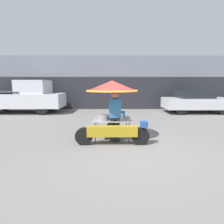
% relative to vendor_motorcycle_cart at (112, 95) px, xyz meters
% --- Properties ---
extents(ground_plane, '(36.00, 36.00, 0.00)m').
position_rel_vendor_motorcycle_cart_xyz_m(ground_plane, '(0.54, -0.89, -1.51)').
color(ground_plane, slate).
extents(shopfront_building, '(28.00, 2.06, 3.94)m').
position_rel_vendor_motorcycle_cart_xyz_m(shopfront_building, '(0.54, 8.36, 0.45)').
color(shopfront_building, gray).
rests_on(shopfront_building, ground).
extents(vendor_motorcycle_cart, '(2.30, 1.75, 1.99)m').
position_rel_vendor_motorcycle_cart_xyz_m(vendor_motorcycle_cart, '(0.00, 0.00, 0.00)').
color(vendor_motorcycle_cart, black).
rests_on(vendor_motorcycle_cart, ground).
extents(vendor_person, '(0.38, 0.22, 1.63)m').
position_rel_vendor_motorcycle_cart_xyz_m(vendor_person, '(0.09, -0.27, -0.59)').
color(vendor_person, '#2D2D33').
rests_on(vendor_person, ground).
extents(parked_car, '(4.20, 1.82, 1.49)m').
position_rel_vendor_motorcycle_cart_xyz_m(parked_car, '(5.56, 5.54, -0.75)').
color(parked_car, black).
rests_on(parked_car, ground).
extents(pickup_truck, '(5.35, 1.95, 2.12)m').
position_rel_vendor_motorcycle_cart_xyz_m(pickup_truck, '(-5.72, 5.69, -0.51)').
color(pickup_truck, black).
rests_on(pickup_truck, ground).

